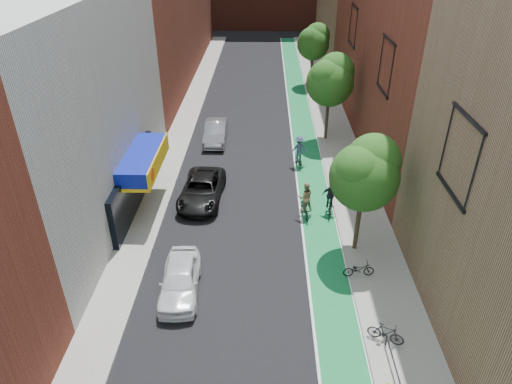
# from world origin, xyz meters

# --- Properties ---
(bike_lane) EXTENTS (2.00, 68.00, 0.01)m
(bike_lane) POSITION_xyz_m (4.00, 26.00, 0.01)
(bike_lane) COLOR #167E36
(bike_lane) RESTS_ON ground
(sidewalk_left) EXTENTS (2.00, 68.00, 0.15)m
(sidewalk_left) POSITION_xyz_m (-6.00, 26.00, 0.07)
(sidewalk_left) COLOR gray
(sidewalk_left) RESTS_ON ground
(sidewalk_right) EXTENTS (3.00, 68.00, 0.15)m
(sidewalk_right) POSITION_xyz_m (6.50, 26.00, 0.07)
(sidewalk_right) COLOR gray
(sidewalk_right) RESTS_ON ground
(building_left_white) EXTENTS (8.00, 20.00, 12.00)m
(building_left_white) POSITION_xyz_m (-11.00, 14.00, 6.00)
(building_left_white) COLOR silver
(building_left_white) RESTS_ON ground
(tree_near) EXTENTS (3.40, 3.36, 6.42)m
(tree_near) POSITION_xyz_m (5.65, 10.02, 4.66)
(tree_near) COLOR #332619
(tree_near) RESTS_ON ground
(tree_mid) EXTENTS (3.55, 3.53, 6.74)m
(tree_mid) POSITION_xyz_m (5.65, 24.02, 4.89)
(tree_mid) COLOR #332619
(tree_mid) RESTS_ON ground
(tree_far) EXTENTS (3.30, 3.25, 6.21)m
(tree_far) POSITION_xyz_m (5.65, 38.02, 4.50)
(tree_far) COLOR #332619
(tree_far) RESTS_ON ground
(parked_car_white) EXTENTS (1.97, 4.40, 1.47)m
(parked_car_white) POSITION_xyz_m (-3.00, 6.67, 0.73)
(parked_car_white) COLOR white
(parked_car_white) RESTS_ON ground
(parked_car_black) EXTENTS (2.70, 5.38, 1.46)m
(parked_car_black) POSITION_xyz_m (-3.00, 14.81, 0.73)
(parked_car_black) COLOR black
(parked_car_black) RESTS_ON ground
(parked_car_silver) EXTENTS (1.66, 4.65, 1.53)m
(parked_car_silver) POSITION_xyz_m (-3.00, 23.58, 0.76)
(parked_car_silver) COLOR gray
(parked_car_silver) RESTS_ON ground
(cyclist_lane_near) EXTENTS (0.99, 1.86, 2.18)m
(cyclist_lane_near) POSITION_xyz_m (3.20, 13.17, 0.93)
(cyclist_lane_near) COLOR black
(cyclist_lane_near) RESTS_ON ground
(cyclist_lane_mid) EXTENTS (1.04, 1.89, 2.03)m
(cyclist_lane_mid) POSITION_xyz_m (4.70, 13.51, 0.75)
(cyclist_lane_mid) COLOR black
(cyclist_lane_mid) RESTS_ON ground
(cyclist_lane_far) EXTENTS (1.32, 1.69, 2.20)m
(cyclist_lane_far) POSITION_xyz_m (3.22, 19.60, 1.02)
(cyclist_lane_far) COLOR black
(cyclist_lane_far) RESTS_ON ground
(parked_bike_mid) EXTENTS (1.54, 1.01, 0.90)m
(parked_bike_mid) POSITION_xyz_m (5.81, 3.81, 0.60)
(parked_bike_mid) COLOR black
(parked_bike_mid) RESTS_ON sidewalk_right
(parked_bike_far) EXTENTS (1.56, 0.67, 0.80)m
(parked_bike_far) POSITION_xyz_m (5.40, 7.78, 0.55)
(parked_bike_far) COLOR black
(parked_bike_far) RESTS_ON sidewalk_right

